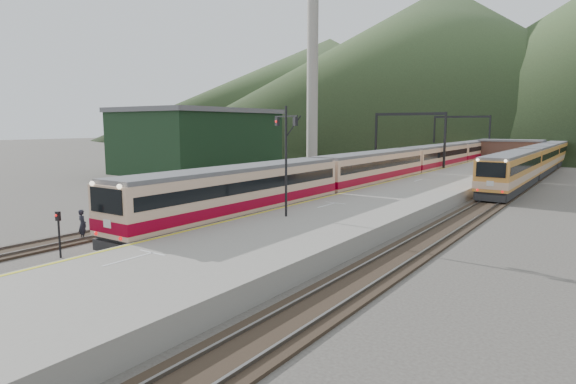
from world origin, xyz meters
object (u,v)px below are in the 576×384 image
Objects in this scene: second_train at (539,160)px; worker at (82,225)px; signal_mast at (286,149)px; main_train at (409,163)px.

second_train reaches higher than worker.
signal_mast is 12.24m from worker.
main_train is at bearing -89.35° from worker.
main_train reaches higher than second_train.
second_train is 56.17m from worker.
worker is (-8.44, -7.85, -4.12)m from signal_mast.
main_train is 46.93× the size of worker.
second_train is 33.13× the size of worker.
worker is at bearing -96.90° from main_train.
worker is at bearing -106.71° from second_train.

